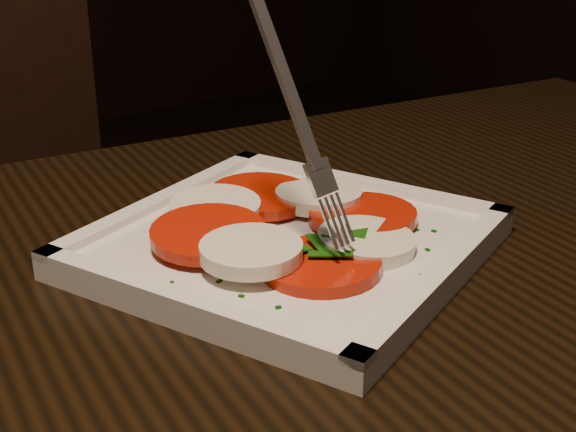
# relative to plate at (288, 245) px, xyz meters

# --- Properties ---
(plate) EXTENTS (0.32, 0.32, 0.01)m
(plate) POSITION_rel_plate_xyz_m (0.00, 0.00, 0.00)
(plate) COLOR white
(plate) RESTS_ON table
(caprese_salad) EXTENTS (0.21, 0.20, 0.02)m
(caprese_salad) POSITION_rel_plate_xyz_m (-0.00, -0.00, 0.02)
(caprese_salad) COLOR #BA1404
(caprese_salad) RESTS_ON plate
(fork) EXTENTS (0.05, 0.10, 0.17)m
(fork) POSITION_rel_plate_xyz_m (-0.01, -0.01, 0.11)
(fork) COLOR white
(fork) RESTS_ON caprese_salad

